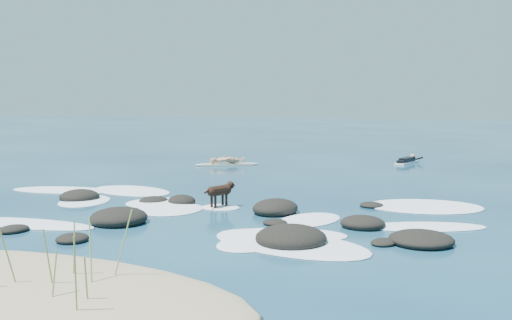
% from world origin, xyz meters
% --- Properties ---
extents(ground, '(160.00, 160.00, 0.00)m').
position_xyz_m(ground, '(0.00, 0.00, 0.00)').
color(ground, '#0A2642').
rests_on(ground, ground).
extents(dune_grass, '(4.26, 1.80, 1.23)m').
position_xyz_m(dune_grass, '(0.49, -8.14, 0.64)').
color(dune_grass, olive).
rests_on(dune_grass, ground).
extents(reef_rocks, '(11.63, 7.46, 0.61)m').
position_xyz_m(reef_rocks, '(0.68, -2.55, 0.11)').
color(reef_rocks, black).
rests_on(reef_rocks, ground).
extents(breaking_foam, '(15.49, 8.26, 0.12)m').
position_xyz_m(breaking_foam, '(-0.05, -1.34, 0.01)').
color(breaking_foam, white).
rests_on(breaking_foam, ground).
extents(standing_surfer_rig, '(2.67, 1.68, 1.66)m').
position_xyz_m(standing_surfer_rig, '(-3.14, 9.50, 0.66)').
color(standing_surfer_rig, beige).
rests_on(standing_surfer_rig, ground).
extents(paddling_surfer_rig, '(1.21, 2.26, 0.39)m').
position_xyz_m(paddling_surfer_rig, '(4.67, 13.13, 0.13)').
color(paddling_surfer_rig, white).
rests_on(paddling_surfer_rig, ground).
extents(dog, '(0.62, 1.10, 0.74)m').
position_xyz_m(dog, '(0.69, -0.40, 0.49)').
color(dog, black).
rests_on(dog, ground).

